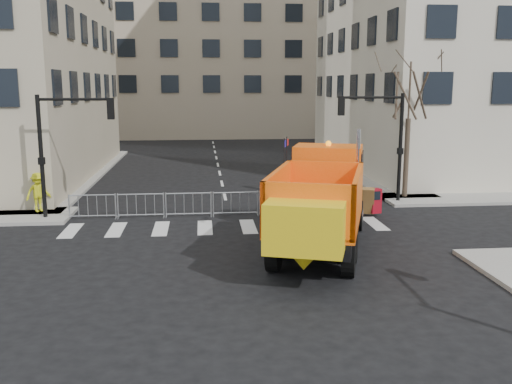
{
  "coord_description": "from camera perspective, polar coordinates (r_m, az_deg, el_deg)",
  "views": [
    {
      "loc": [
        -1.19,
        -17.43,
        5.85
      ],
      "look_at": [
        0.73,
        2.5,
        2.03
      ],
      "focal_mm": 40.0,
      "sensor_mm": 36.0,
      "label": 1
    }
  ],
  "objects": [
    {
      "name": "traffic_light_right",
      "position": [
        28.79,
        14.23,
        4.18
      ],
      "size": [
        0.18,
        0.18,
        5.4
      ],
      "primitive_type": "cylinder",
      "color": "black",
      "rests_on": "ground"
    },
    {
      "name": "ground",
      "position": [
        18.43,
        -1.53,
        -7.73
      ],
      "size": [
        120.0,
        120.0,
        0.0
      ],
      "primitive_type": "plane",
      "color": "black",
      "rests_on": "ground"
    },
    {
      "name": "cop_c",
      "position": [
        25.77,
        9.41,
        -0.31
      ],
      "size": [
        1.19,
        0.98,
        1.91
      ],
      "primitive_type": "imported",
      "rotation": [
        0.0,
        0.0,
        3.7
      ],
      "color": "black",
      "rests_on": "ground"
    },
    {
      "name": "plow_truck",
      "position": [
        20.13,
        6.51,
        -0.67
      ],
      "size": [
        6.12,
        11.23,
        4.22
      ],
      "rotation": [
        0.0,
        0.0,
        1.26
      ],
      "color": "black",
      "rests_on": "ground"
    },
    {
      "name": "building_far",
      "position": [
        69.71,
        -4.69,
        15.82
      ],
      "size": [
        30.0,
        18.0,
        24.0
      ],
      "primitive_type": "cube",
      "color": "tan",
      "rests_on": "ground"
    },
    {
      "name": "cop_a",
      "position": [
        25.65,
        8.85,
        -0.71
      ],
      "size": [
        0.58,
        0.38,
        1.59
      ],
      "primitive_type": "imported",
      "rotation": [
        0.0,
        0.0,
        3.15
      ],
      "color": "black",
      "rests_on": "ground"
    },
    {
      "name": "cop_b",
      "position": [
        25.74,
        8.87,
        -0.63
      ],
      "size": [
        0.97,
        0.88,
        1.62
      ],
      "primitive_type": "imported",
      "rotation": [
        0.0,
        0.0,
        2.73
      ],
      "color": "black",
      "rests_on": "ground"
    },
    {
      "name": "traffic_light_left",
      "position": [
        26.03,
        -20.66,
        3.15
      ],
      "size": [
        0.18,
        0.18,
        5.4
      ],
      "primitive_type": "cylinder",
      "color": "black",
      "rests_on": "ground"
    },
    {
      "name": "sidewalk_back",
      "position": [
        26.59,
        -2.82,
        -1.76
      ],
      "size": [
        64.0,
        5.0,
        0.15
      ],
      "primitive_type": "cube",
      "color": "gray",
      "rests_on": "ground"
    },
    {
      "name": "newspaper_box",
      "position": [
        26.01,
        11.83,
        -0.86
      ],
      "size": [
        0.53,
        0.49,
        1.1
      ],
      "primitive_type": "cube",
      "rotation": [
        0.0,
        0.0,
        0.23
      ],
      "color": "maroon",
      "rests_on": "sidewalk_back"
    },
    {
      "name": "crowd_barriers",
      "position": [
        25.59,
        -4.41,
        -1.19
      ],
      "size": [
        12.6,
        0.6,
        1.1
      ],
      "primitive_type": null,
      "color": "#9EA0A5",
      "rests_on": "ground"
    },
    {
      "name": "street_tree",
      "position": [
        29.88,
        14.95,
        6.4
      ],
      "size": [
        3.0,
        3.0,
        7.5
      ],
      "primitive_type": null,
      "color": "#382B21",
      "rests_on": "ground"
    },
    {
      "name": "worker",
      "position": [
        27.49,
        -20.97,
        -0.02
      ],
      "size": [
        1.3,
        1.24,
        1.77
      ],
      "primitive_type": "imported",
      "rotation": [
        0.0,
        0.0,
        0.69
      ],
      "color": "#C6C817",
      "rests_on": "sidewalk_back"
    }
  ]
}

